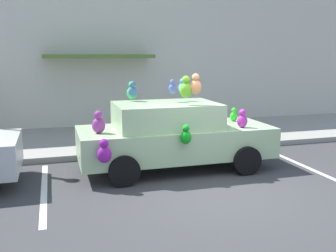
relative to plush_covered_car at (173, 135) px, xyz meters
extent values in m
plane|color=#38383A|center=(0.40, -1.70, -0.81)|extent=(60.00, 60.00, 0.00)
cube|color=gray|center=(0.40, 3.30, -0.73)|extent=(24.00, 4.00, 0.15)
cube|color=beige|center=(0.40, 5.45, 2.39)|extent=(24.00, 0.30, 6.40)
cube|color=#52722D|center=(-1.05, 4.90, 1.74)|extent=(3.60, 1.10, 0.12)
cube|color=silver|center=(3.06, -0.70, -0.80)|extent=(0.12, 3.60, 0.01)
cube|color=silver|center=(-2.86, -0.70, -0.80)|extent=(0.12, 3.60, 0.01)
cube|color=#A2C292|center=(0.06, 0.01, -0.16)|extent=(4.40, 1.76, 0.68)
cube|color=#A2C292|center=(-0.16, 0.01, 0.46)|extent=(2.29, 1.55, 0.56)
cylinder|color=black|center=(1.43, 0.89, -0.49)|extent=(0.64, 0.22, 0.64)
cylinder|color=black|center=(1.43, -0.87, -0.49)|extent=(0.64, 0.22, 0.64)
cylinder|color=black|center=(-1.30, 0.89, -0.49)|extent=(0.64, 0.22, 0.64)
cylinder|color=black|center=(-1.30, -0.87, -0.49)|extent=(0.64, 0.22, 0.64)
ellipsoid|color=#5FAFDA|center=(0.32, 0.28, 1.04)|extent=(0.20, 0.16, 0.24)
sphere|color=#5FAFDA|center=(0.32, 0.28, 1.20)|extent=(0.13, 0.13, 0.13)
ellipsoid|color=#39D55E|center=(-0.82, 0.58, 0.93)|extent=(0.24, 0.20, 0.29)
sphere|color=#39D55E|center=(-0.82, 0.58, 1.12)|extent=(0.15, 0.15, 0.15)
ellipsoid|color=#B92EAC|center=(1.50, -0.48, 0.32)|extent=(0.24, 0.20, 0.29)
sphere|color=#B92EAC|center=(1.50, -0.48, 0.52)|extent=(0.16, 0.16, 0.16)
ellipsoid|color=#E28C56|center=(0.35, -0.49, 1.12)|extent=(0.26, 0.21, 0.30)
sphere|color=#E28C56|center=(0.35, -0.49, 1.33)|extent=(0.16, 0.16, 0.16)
ellipsoid|color=#4E5FB0|center=(0.04, 0.16, 1.04)|extent=(0.19, 0.15, 0.22)
sphere|color=#4E5FB0|center=(0.04, 0.16, 1.20)|extent=(0.12, 0.12, 0.12)
ellipsoid|color=#30DD27|center=(1.69, 0.34, 0.29)|extent=(0.20, 0.16, 0.23)
sphere|color=#30DD27|center=(1.69, 0.34, 0.45)|extent=(0.13, 0.13, 0.13)
ellipsoid|color=#903089|center=(-1.70, -0.21, 0.34)|extent=(0.28, 0.23, 0.33)
sphere|color=#903089|center=(-1.70, -0.21, 0.57)|extent=(0.18, 0.18, 0.18)
ellipsoid|color=purple|center=(-1.70, -0.99, -0.10)|extent=(0.28, 0.23, 0.33)
sphere|color=purple|center=(-1.70, -0.99, 0.13)|extent=(0.18, 0.18, 0.18)
ellipsoid|color=#3B6791|center=(-0.81, 0.53, 0.95)|extent=(0.21, 0.17, 0.25)
sphere|color=#3B6791|center=(-0.81, 0.53, 1.13)|extent=(0.14, 0.14, 0.14)
ellipsoid|color=#129A1C|center=(-0.03, -0.97, 0.14)|extent=(0.23, 0.19, 0.28)
sphere|color=#129A1C|center=(-0.03, -0.97, 0.33)|extent=(0.15, 0.15, 0.15)
ellipsoid|color=#8F4218|center=(0.84, -0.04, 0.33)|extent=(0.27, 0.22, 0.32)
sphere|color=#8F4218|center=(0.84, -0.04, 0.55)|extent=(0.17, 0.17, 0.17)
ellipsoid|color=#5BA825|center=(0.15, -0.44, 1.05)|extent=(0.28, 0.23, 0.33)
sphere|color=#5BA825|center=(0.15, -0.44, 1.28)|extent=(0.18, 0.18, 0.18)
ellipsoid|color=pink|center=(0.01, 1.99, -0.47)|extent=(0.30, 0.25, 0.38)
sphere|color=pink|center=(0.01, 1.99, -0.20)|extent=(0.22, 0.22, 0.22)
sphere|color=pink|center=(-0.06, 1.99, -0.12)|extent=(0.09, 0.09, 0.09)
sphere|color=pink|center=(0.09, 1.99, -0.12)|extent=(0.09, 0.09, 0.09)
camera|label=1|loc=(-2.62, -8.38, 1.84)|focal=41.88mm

